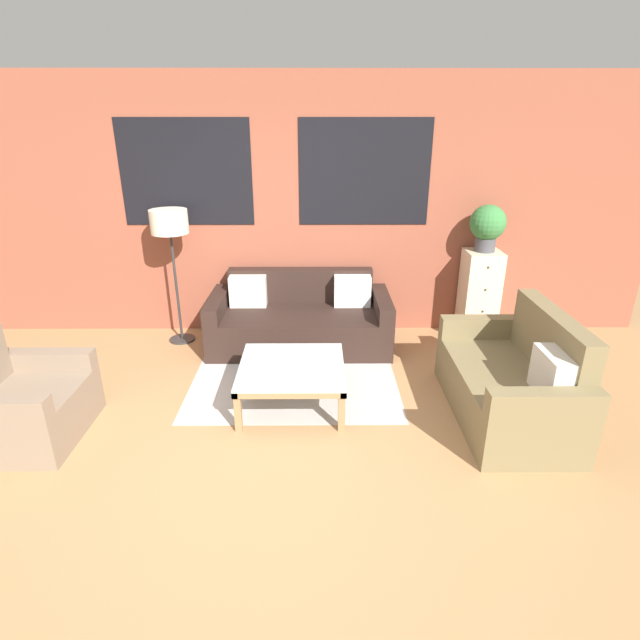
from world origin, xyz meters
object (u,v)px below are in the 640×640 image
at_px(floor_lamp, 170,228).
at_px(potted_plant, 487,225).
at_px(coffee_table, 292,371).
at_px(drawer_cabinet, 479,295).
at_px(settee_vintage, 513,383).
at_px(armchair_corner, 22,405).
at_px(couch_dark, 300,321).

relative_size(floor_lamp, potted_plant, 2.94).
distance_m(coffee_table, drawer_cabinet, 2.51).
relative_size(settee_vintage, drawer_cabinet, 1.50).
xyz_separation_m(armchair_corner, coffee_table, (2.07, 0.46, 0.04)).
xyz_separation_m(settee_vintage, coffee_table, (-1.83, 0.21, 0.01)).
relative_size(couch_dark, floor_lamp, 1.31).
bearing_deg(armchair_corner, potted_plant, 25.13).
bearing_deg(couch_dark, potted_plant, 6.24).
relative_size(couch_dark, armchair_corner, 2.17).
bearing_deg(potted_plant, armchair_corner, -154.87).
bearing_deg(couch_dark, armchair_corner, -140.98).
distance_m(couch_dark, floor_lamp, 1.68).
xyz_separation_m(armchair_corner, potted_plant, (4.11, 1.93, 1.01)).
height_order(settee_vintage, armchair_corner, settee_vintage).
xyz_separation_m(coffee_table, floor_lamp, (-1.31, 1.36, 0.96)).
bearing_deg(coffee_table, armchair_corner, -167.38).
distance_m(settee_vintage, potted_plant, 1.94).
bearing_deg(drawer_cabinet, coffee_table, -144.29).
bearing_deg(armchair_corner, coffee_table, 12.62).
height_order(settee_vintage, floor_lamp, floor_lamp).
relative_size(armchair_corner, floor_lamp, 0.61).
height_order(settee_vintage, potted_plant, potted_plant).
xyz_separation_m(settee_vintage, potted_plant, (0.20, 1.67, 0.97)).
height_order(couch_dark, drawer_cabinet, drawer_cabinet).
bearing_deg(drawer_cabinet, floor_lamp, -178.29).
distance_m(settee_vintage, coffee_table, 1.85).
bearing_deg(drawer_cabinet, settee_vintage, -96.92).
bearing_deg(drawer_cabinet, armchair_corner, -154.87).
relative_size(floor_lamp, drawer_cabinet, 1.47).
distance_m(armchair_corner, coffee_table, 2.13).
xyz_separation_m(couch_dark, settee_vintage, (1.80, -1.45, 0.03)).
relative_size(coffee_table, floor_lamp, 0.61).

